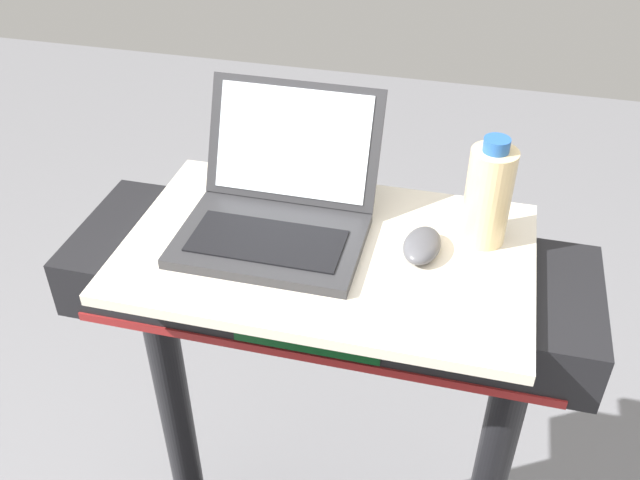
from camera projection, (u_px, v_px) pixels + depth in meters
desk_board at (327, 251)px, 1.18m from camera, size 0.68×0.42×0.02m
laptop at (278, 207)px, 1.19m from camera, size 0.31×0.30×0.21m
computer_mouse at (422, 245)px, 1.15m from camera, size 0.07×0.10×0.03m
water_bottle at (488, 195)px, 1.14m from camera, size 0.08×0.08×0.19m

